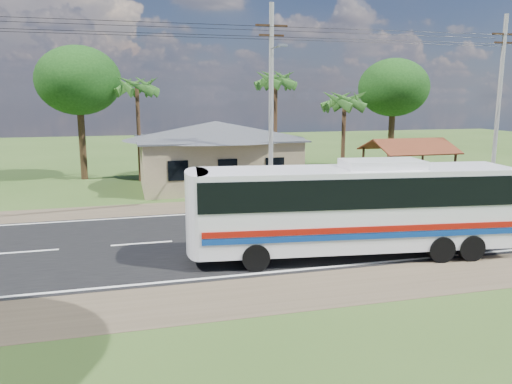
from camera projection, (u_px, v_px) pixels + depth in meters
ground at (247, 236)px, 21.89m from camera, size 120.00×120.00×0.00m
road at (247, 236)px, 21.89m from camera, size 120.00×16.00×0.03m
house at (216, 147)px, 33.98m from camera, size 12.40×10.00×5.00m
waiting_shed at (408, 148)px, 32.69m from camera, size 5.20×4.48×3.35m
concrete_barrier at (418, 190)px, 30.12m from camera, size 7.00×0.30×0.90m
utility_poles at (265, 101)px, 27.62m from camera, size 32.80×2.22×11.00m
palm_near at (345, 101)px, 33.63m from camera, size 2.80×2.80×6.70m
palm_mid at (276, 81)px, 36.75m from camera, size 2.80×2.80×8.20m
palm_far at (137, 87)px, 34.82m from camera, size 2.80×2.80×7.70m
tree_behind_house at (78, 81)px, 35.64m from camera, size 6.00×6.00×9.61m
tree_behind_shed at (394, 88)px, 39.81m from camera, size 5.60×5.60×9.02m
coach_bus at (355, 202)px, 18.82m from camera, size 12.15×3.92×3.71m
motorcycle at (386, 185)px, 31.61m from camera, size 2.02×0.94×1.02m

